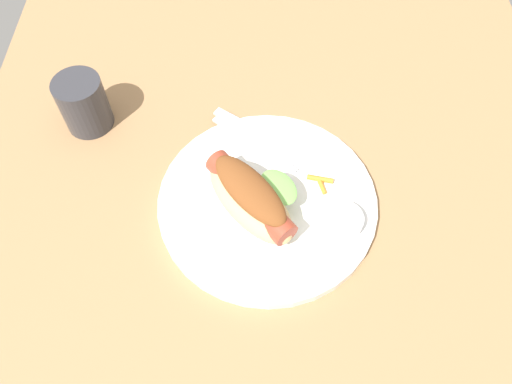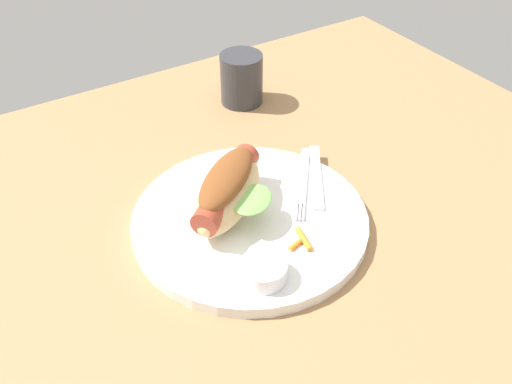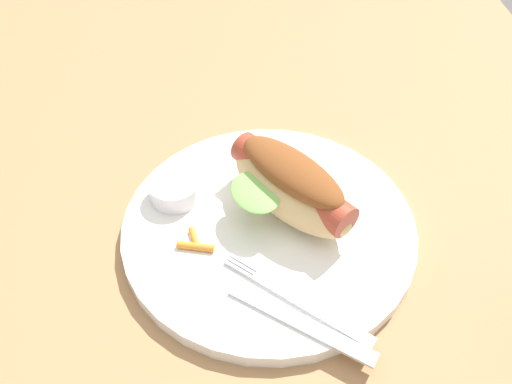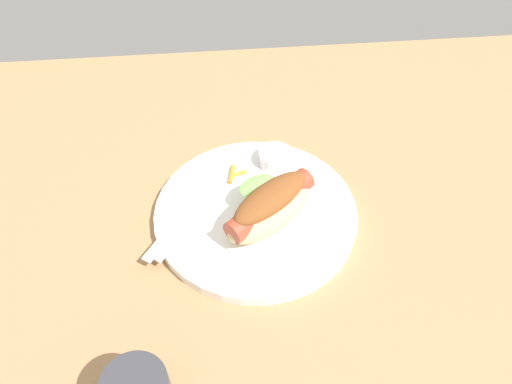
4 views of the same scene
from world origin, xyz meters
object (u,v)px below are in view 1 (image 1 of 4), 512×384
hot_dog (251,197)px  knife (254,131)px  plate (267,202)px  carrot_garnish (321,181)px  sauce_ramekin (342,222)px  drinking_cup (84,104)px  fork (253,142)px

hot_dog → knife: size_ratio=1.15×
hot_dog → knife: (13.68, -0.41, -3.29)cm
plate → carrot_garnish: (2.68, -7.43, 1.15)cm
knife → carrot_garnish: size_ratio=3.73×
sauce_ramekin → carrot_garnish: sauce_ramekin is taller
hot_dog → knife: 14.08cm
hot_dog → drinking_cup: size_ratio=1.89×
knife → drinking_cup: (3.12, 25.24, 2.47)cm
carrot_garnish → drinking_cup: drinking_cup is taller
hot_dog → fork: bearing=140.0°
plate → sauce_ramekin: bearing=-113.1°
plate → drinking_cup: drinking_cup is taller
knife → carrot_garnish: 13.05cm
fork → knife: bearing=125.1°
fork → carrot_garnish: (-6.96, -9.43, 0.15)cm
sauce_ramekin → fork: sauce_ramekin is taller
hot_dog → knife: bearing=139.6°
sauce_ramekin → fork: size_ratio=0.42×
sauce_ramekin → plate: bearing=66.9°
hot_dog → sauce_ramekin: 12.39cm
fork → plate: bearing=-39.6°
plate → hot_dog: size_ratio=1.87×
hot_dog → carrot_garnish: hot_dog is taller
sauce_ramekin → knife: bearing=35.9°
fork → knife: same height
plate → knife: size_ratio=2.14×
fork → drinking_cup: size_ratio=1.51×
sauce_ramekin → carrot_garnish: size_ratio=1.43×
sauce_ramekin → carrot_garnish: bearing=18.3°
plate → hot_dog: 5.18cm
hot_dog → sauce_ramekin: hot_dog is taller
sauce_ramekin → fork: bearing=40.3°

